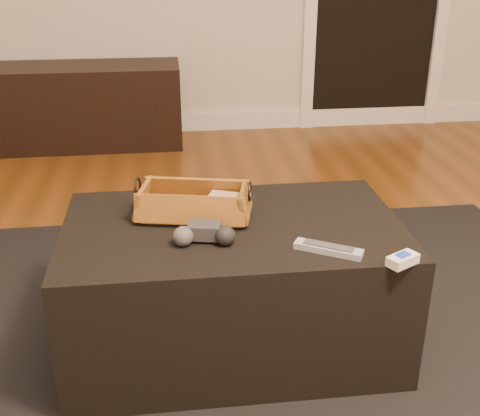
{
  "coord_description": "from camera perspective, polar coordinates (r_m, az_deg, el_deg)",
  "views": [
    {
      "loc": [
        -0.1,
        -1.28,
        1.2
      ],
      "look_at": [
        0.09,
        0.3,
        0.49
      ],
      "focal_mm": 45.0,
      "sensor_mm": 36.0,
      "label": 1
    }
  ],
  "objects": [
    {
      "name": "tv_remote",
      "position": [
        1.82,
        -4.98,
        -0.32
      ],
      "size": [
        0.18,
        0.06,
        0.02
      ],
      "primitive_type": "cube",
      "rotation": [
        0.0,
        0.0,
        -0.11
      ],
      "color": "black",
      "rests_on": "wicker_basket"
    },
    {
      "name": "ottoman",
      "position": [
        1.88,
        -0.69,
        -7.32
      ],
      "size": [
        1.0,
        0.6,
        0.42
      ],
      "primitive_type": "cube",
      "color": "black",
      "rests_on": "area_rug"
    },
    {
      "name": "cloth_bundle",
      "position": [
        1.83,
        -1.49,
        0.5
      ],
      "size": [
        0.11,
        0.1,
        0.05
      ],
      "primitive_type": "cube",
      "rotation": [
        0.0,
        0.0,
        -0.39
      ],
      "color": "tan",
      "rests_on": "wicker_basket"
    },
    {
      "name": "area_rug",
      "position": [
        1.96,
        -0.49,
        -13.47
      ],
      "size": [
        2.6,
        2.0,
        0.01
      ],
      "primitive_type": "cube",
      "color": "black",
      "rests_on": "floor"
    },
    {
      "name": "cream_gadget",
      "position": [
        1.61,
        15.17,
        -4.76
      ],
      "size": [
        0.09,
        0.08,
        0.03
      ],
      "color": "white",
      "rests_on": "ottoman"
    },
    {
      "name": "wicker_basket",
      "position": [
        1.82,
        -4.4,
        0.36
      ],
      "size": [
        0.37,
        0.25,
        0.12
      ],
      "color": "#906220",
      "rests_on": "ottoman"
    },
    {
      "name": "media_cabinet",
      "position": [
        3.94,
        -15.12,
        9.33
      ],
      "size": [
        1.28,
        0.45,
        0.5
      ],
      "primitive_type": "cube",
      "color": "black",
      "rests_on": "floor"
    },
    {
      "name": "silver_remote",
      "position": [
        1.64,
        8.38,
        -3.85
      ],
      "size": [
        0.18,
        0.13,
        0.02
      ],
      "color": "#B4B6BD",
      "rests_on": "ottoman"
    },
    {
      "name": "baseboard",
      "position": [
        4.17,
        -5.39,
        8.11
      ],
      "size": [
        5.0,
        0.04,
        0.12
      ],
      "primitive_type": "cube",
      "color": "white",
      "rests_on": "floor"
    },
    {
      "name": "game_controller",
      "position": [
        1.66,
        -3.41,
        -2.45
      ],
      "size": [
        0.18,
        0.11,
        0.06
      ],
      "color": "#2D2D2F",
      "rests_on": "ottoman"
    }
  ]
}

